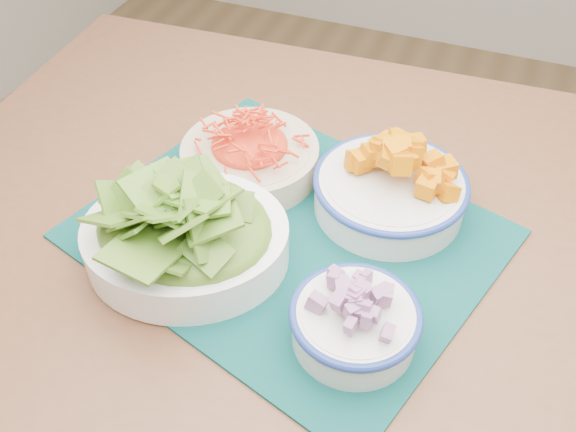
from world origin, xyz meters
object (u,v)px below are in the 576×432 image
object	(u,v)px
onion_bowl	(355,318)
table	(349,268)
squash_bowl	(391,181)
carrot_bowl	(250,151)
placemat	(288,234)
lettuce_bowl	(184,228)

from	to	relation	value
onion_bowl	table	bearing A→B (deg)	107.07
table	squash_bowl	size ratio (longest dim) A/B	5.00
onion_bowl	carrot_bowl	bearing A→B (deg)	135.07
table	squash_bowl	world-z (taller)	squash_bowl
table	onion_bowl	bearing A→B (deg)	-75.84
table	carrot_bowl	bearing A→B (deg)	163.56
placemat	carrot_bowl	bearing A→B (deg)	151.85
placemat	squash_bowl	xyz separation A→B (m)	(0.11, 0.09, 0.05)
carrot_bowl	onion_bowl	world-z (taller)	same
carrot_bowl	squash_bowl	size ratio (longest dim) A/B	0.90
table	carrot_bowl	distance (m)	0.22
lettuce_bowl	onion_bowl	world-z (taller)	lettuce_bowl
carrot_bowl	onion_bowl	size ratio (longest dim) A/B	1.32
lettuce_bowl	onion_bowl	distance (m)	0.23
squash_bowl	lettuce_bowl	bearing A→B (deg)	-139.17
onion_bowl	lettuce_bowl	bearing A→B (deg)	169.82
table	lettuce_bowl	size ratio (longest dim) A/B	4.19
lettuce_bowl	onion_bowl	xyz separation A→B (m)	(0.23, -0.04, -0.02)
placemat	carrot_bowl	distance (m)	0.14
carrot_bowl	lettuce_bowl	bearing A→B (deg)	-91.36
carrot_bowl	onion_bowl	distance (m)	0.31
placemat	squash_bowl	bearing A→B (deg)	58.07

